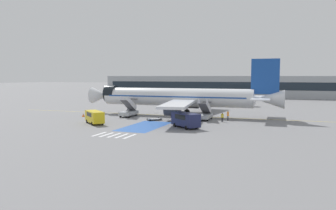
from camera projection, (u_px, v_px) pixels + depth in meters
ground_plane at (182, 117)px, 65.77m from camera, size 600.00×600.00×0.00m
apron_leadline_yellow at (176, 116)px, 67.17m from camera, size 75.04×2.52×0.01m
apron_stand_patch_blue at (145, 126)px, 53.02m from camera, size 5.52×12.01×0.01m
apron_walkway_bar_0 at (99, 134)px, 45.82m from camera, size 0.44×3.60×0.01m
apron_walkway_bar_1 at (107, 135)px, 45.40m from camera, size 0.44×3.60×0.01m
apron_walkway_bar_2 at (114, 135)px, 44.98m from camera, size 0.44×3.60×0.01m
apron_walkway_bar_3 at (122, 136)px, 44.56m from camera, size 0.44×3.60×0.01m
apron_walkway_bar_4 at (130, 136)px, 44.14m from camera, size 0.44×3.60×0.01m
airliner at (179, 97)px, 66.60m from camera, size 40.65×35.28×11.33m
boarding_stairs_forward at (129, 111)px, 65.70m from camera, size 2.35×5.29×4.27m
boarding_stairs_aft at (205, 115)px, 60.72m from camera, size 2.35×5.29×4.04m
fuel_tanker at (237, 100)px, 88.36m from camera, size 9.34×2.83×3.21m
service_van_0 at (186, 119)px, 51.33m from camera, size 5.44×4.94×2.35m
service_van_1 at (95, 116)px, 55.51m from camera, size 5.15×4.77×2.18m
baggage_cart at (154, 119)px, 60.11m from camera, size 2.93×2.87×0.87m
ground_crew_0 at (228, 115)px, 59.71m from camera, size 0.43×0.49×1.78m
ground_crew_1 at (171, 113)px, 63.87m from camera, size 0.49×0.42×1.62m
ground_crew_2 at (176, 114)px, 60.77m from camera, size 0.44×0.25×1.75m
ground_crew_3 at (222, 117)px, 57.89m from camera, size 0.47×0.31×1.64m
traffic_cone_0 at (93, 114)px, 67.79m from camera, size 0.59×0.59×0.66m
traffic_cone_1 at (83, 115)px, 65.45m from camera, size 0.58×0.58×0.65m
traffic_cone_2 at (93, 115)px, 66.20m from camera, size 0.55×0.55×0.61m
terminal_building at (261, 87)px, 125.31m from camera, size 127.88×12.10×8.12m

